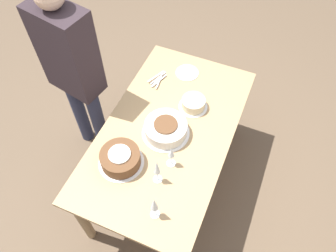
# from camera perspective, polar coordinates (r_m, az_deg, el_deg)

# --- Properties ---
(ground_plane) EXTENTS (12.00, 12.00, 0.00)m
(ground_plane) POSITION_cam_1_polar(r_m,az_deg,el_deg) (2.95, 0.00, -8.86)
(ground_plane) COLOR brown
(dining_table) EXTENTS (1.56, 0.88, 0.74)m
(dining_table) POSITION_cam_1_polar(r_m,az_deg,el_deg) (2.40, 0.00, -2.17)
(dining_table) COLOR tan
(dining_table) RESTS_ON ground_plane
(cake_center_white) EXTENTS (0.34, 0.34, 0.11)m
(cake_center_white) POSITION_cam_1_polar(r_m,az_deg,el_deg) (2.26, -0.39, -0.49)
(cake_center_white) COLOR white
(cake_center_white) RESTS_ON dining_table
(cake_front_chocolate) EXTENTS (0.30, 0.30, 0.12)m
(cake_front_chocolate) POSITION_cam_1_polar(r_m,az_deg,el_deg) (2.15, -8.28, -5.62)
(cake_front_chocolate) COLOR white
(cake_front_chocolate) RESTS_ON dining_table
(cake_back_decorated) EXTENTS (0.21, 0.21, 0.08)m
(cake_back_decorated) POSITION_cam_1_polar(r_m,az_deg,el_deg) (2.41, 4.44, 3.93)
(cake_back_decorated) COLOR white
(cake_back_decorated) RESTS_ON dining_table
(wine_glass_near) EXTENTS (0.06, 0.06, 0.22)m
(wine_glass_near) POSITION_cam_1_polar(r_m,az_deg,el_deg) (1.89, -2.39, -13.54)
(wine_glass_near) COLOR silver
(wine_glass_near) RESTS_ON dining_table
(wine_glass_far) EXTENTS (0.06, 0.06, 0.20)m
(wine_glass_far) POSITION_cam_1_polar(r_m,az_deg,el_deg) (2.06, 0.58, -4.78)
(wine_glass_far) COLOR silver
(wine_glass_far) RESTS_ON dining_table
(wine_glass_extra) EXTENTS (0.06, 0.06, 0.23)m
(wine_glass_extra) POSITION_cam_1_polar(r_m,az_deg,el_deg) (1.99, -1.92, -7.37)
(wine_glass_extra) COLOR silver
(wine_glass_extra) RESTS_ON dining_table
(dessert_plate_left) EXTENTS (0.18, 0.18, 0.01)m
(dessert_plate_left) POSITION_cam_1_polar(r_m,az_deg,el_deg) (2.67, 3.35, 9.25)
(dessert_plate_left) COLOR silver
(dessert_plate_left) RESTS_ON dining_table
(fork_pile) EXTENTS (0.21, 0.11, 0.02)m
(fork_pile) POSITION_cam_1_polar(r_m,az_deg,el_deg) (2.61, -1.76, 8.21)
(fork_pile) COLOR silver
(fork_pile) RESTS_ON dining_table
(person_cutting) EXTENTS (0.29, 0.44, 1.65)m
(person_cutting) POSITION_cam_1_polar(r_m,az_deg,el_deg) (2.46, -16.35, 10.01)
(person_cutting) COLOR #2D334C
(person_cutting) RESTS_ON ground_plane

